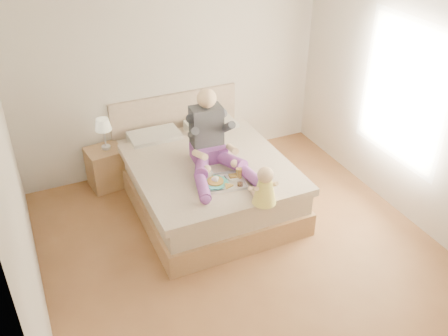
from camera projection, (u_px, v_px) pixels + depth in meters
name	position (u px, v px, depth m)	size (l,w,h in m)	color
room	(255.00, 124.00, 4.50)	(4.02, 4.22, 2.71)	brown
bed	(204.00, 177.00, 5.93)	(1.70, 2.18, 1.00)	#966F46
nightstand	(106.00, 168.00, 6.23)	(0.47, 0.43, 0.52)	#966F46
lamp	(103.00, 126.00, 5.95)	(0.20, 0.20, 0.40)	silver
adult	(212.00, 144.00, 5.49)	(0.74, 1.07, 0.88)	#79398E
tray	(224.00, 181.00, 5.29)	(0.50, 0.42, 0.13)	silver
baby	(264.00, 188.00, 4.93)	(0.27, 0.36, 0.41)	#FFF050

